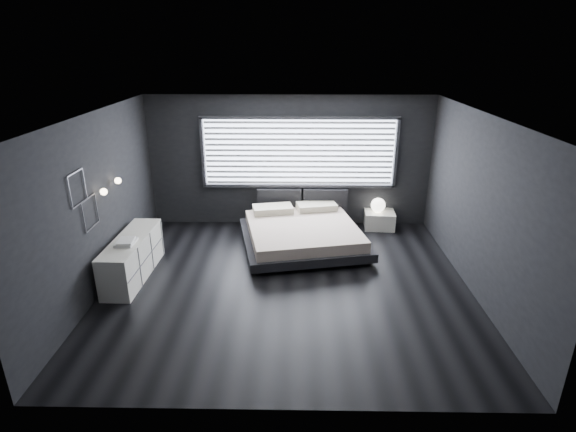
{
  "coord_description": "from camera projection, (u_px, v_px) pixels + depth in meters",
  "views": [
    {
      "loc": [
        0.13,
        -6.59,
        3.8
      ],
      "look_at": [
        0.0,
        0.85,
        0.9
      ],
      "focal_mm": 28.0,
      "sensor_mm": 36.0,
      "label": 1
    }
  ],
  "objects": [
    {
      "name": "room",
      "position": [
        287.0,
        206.0,
        7.01
      ],
      "size": [
        6.04,
        6.0,
        2.8
      ],
      "color": "black",
      "rests_on": "ground"
    },
    {
      "name": "nightstand",
      "position": [
        379.0,
        220.0,
        9.75
      ],
      "size": [
        0.67,
        0.57,
        0.37
      ],
      "primitive_type": "cube",
      "rotation": [
        0.0,
        0.0,
        -0.07
      ],
      "color": "white",
      "rests_on": "ground"
    },
    {
      "name": "sconce_far",
      "position": [
        118.0,
        181.0,
        7.59
      ],
      "size": [
        0.18,
        0.11,
        0.11
      ],
      "color": "silver",
      "rests_on": "ground"
    },
    {
      "name": "wall_art_upper",
      "position": [
        78.0,
        188.0,
        6.39
      ],
      "size": [
        0.01,
        0.48,
        0.48
      ],
      "color": "#47474C",
      "rests_on": "ground"
    },
    {
      "name": "book_stack",
      "position": [
        126.0,
        242.0,
        7.32
      ],
      "size": [
        0.29,
        0.38,
        0.08
      ],
      "color": "silver",
      "rests_on": "dresser"
    },
    {
      "name": "bed",
      "position": [
        302.0,
        233.0,
        8.84
      ],
      "size": [
        2.69,
        2.61,
        0.6
      ],
      "color": "black",
      "rests_on": "ground"
    },
    {
      "name": "window",
      "position": [
        299.0,
        153.0,
        9.44
      ],
      "size": [
        4.14,
        0.09,
        1.52
      ],
      "color": "white",
      "rests_on": "ground"
    },
    {
      "name": "sconce_near",
      "position": [
        103.0,
        192.0,
        7.03
      ],
      "size": [
        0.18,
        0.11,
        0.11
      ],
      "color": "silver",
      "rests_on": "ground"
    },
    {
      "name": "dresser",
      "position": [
        133.0,
        257.0,
        7.67
      ],
      "size": [
        0.55,
        1.8,
        0.72
      ],
      "color": "white",
      "rests_on": "ground"
    },
    {
      "name": "orb_lamp",
      "position": [
        378.0,
        205.0,
        9.63
      ],
      "size": [
        0.31,
        0.31,
        0.31
      ],
      "primitive_type": "sphere",
      "color": "white",
      "rests_on": "nightstand"
    },
    {
      "name": "headboard",
      "position": [
        302.0,
        200.0,
        9.77
      ],
      "size": [
        1.96,
        0.16,
        0.52
      ],
      "color": "black",
      "rests_on": "ground"
    },
    {
      "name": "wall_art_lower",
      "position": [
        90.0,
        213.0,
        6.79
      ],
      "size": [
        0.01,
        0.48,
        0.48
      ],
      "color": "#47474C",
      "rests_on": "ground"
    }
  ]
}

